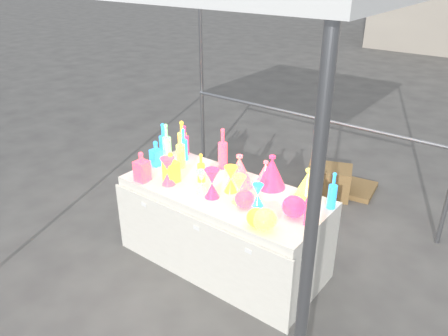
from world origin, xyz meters
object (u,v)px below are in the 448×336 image
Objects in this scene: cardboard_box_closed at (329,181)px; lampshade_0 at (265,173)px; globe_0 at (257,219)px; bottle_0 at (182,137)px; hourglass_0 at (168,171)px; decanter_0 at (171,167)px; display_table at (223,226)px.

lampshade_0 is at bearing -109.98° from cardboard_box_closed.
lampshade_0 is (-0.30, 0.58, 0.05)m from globe_0.
globe_0 is (1.33, -0.66, -0.11)m from bottle_0.
cardboard_box_closed is 1.97× the size of hourglass_0.
bottle_0 is (-1.01, -1.38, 0.74)m from cardboard_box_closed.
hourglass_0 is at bearing -64.72° from decanter_0.
decanter_0 is at bearing 104.73° from hourglass_0.
cardboard_box_closed is 1.43× the size of bottle_0.
hourglass_0 reaches higher than globe_0.
bottle_0 is 0.62m from decanter_0.
bottle_0 is 1.49m from globe_0.
display_table is 6.59× the size of decanter_0.
display_table reaches higher than cardboard_box_closed.
hourglass_0 is at bearing -129.26° from cardboard_box_closed.
cardboard_box_closed is at bearing 98.93° from globe_0.
hourglass_0 is 1.57× the size of globe_0.
globe_0 is at bearing -101.73° from cardboard_box_closed.
decanter_0 reaches higher than hourglass_0.
lampshade_0 is (0.67, 0.50, -0.01)m from hourglass_0.
bottle_0 is 0.67m from hourglass_0.
cardboard_box_closed is 1.86m from bottle_0.
lampshade_0 is (0.24, 0.29, 0.49)m from display_table.
decanter_0 is 1.23× the size of lampshade_0.
bottle_0 reaches higher than lampshade_0.
display_table is 8.12× the size of lampshade_0.
hourglass_0 is (-0.44, -0.21, 0.50)m from display_table.
hourglass_0 is at bearing -140.63° from lampshade_0.
hourglass_0 reaches higher than display_table.
hourglass_0 reaches higher than lampshade_0.
bottle_0 is 1.38× the size of hourglass_0.
decanter_0 is at bearing -160.57° from display_table.
bottle_0 is at bearing 155.62° from display_table.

